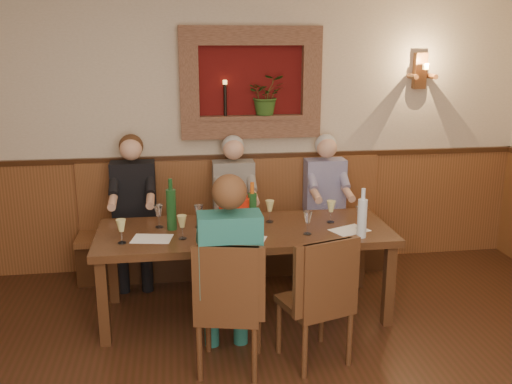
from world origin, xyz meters
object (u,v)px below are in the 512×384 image
person_chair_front (229,288)px  wine_bottle_green_b (171,208)px  wine_bottle_green_a (252,211)px  chair_near_right (315,324)px  water_bottle (362,217)px  person_bench_right (326,216)px  spittoon_bucket (234,214)px  dining_table (245,238)px  person_bench_mid (235,219)px  bench (233,239)px  chair_near_left (230,331)px  person_bench_left (135,222)px

person_chair_front → wine_bottle_green_b: person_chair_front is taller
person_chair_front → wine_bottle_green_a: person_chair_front is taller
chair_near_right → water_bottle: (0.48, 0.49, 0.63)m
person_bench_right → spittoon_bucket: size_ratio=4.82×
chair_near_right → person_bench_right: person_bench_right is taller
dining_table → spittoon_bucket: size_ratio=8.47×
water_bottle → person_bench_mid: bearing=127.4°
dining_table → water_bottle: 0.97m
spittoon_bucket → water_bottle: (0.97, -0.29, 0.02)m
dining_table → bench: (0.00, 0.94, -0.35)m
bench → chair_near_left: (-0.21, -1.77, -0.04)m
water_bottle → spittoon_bucket: bearing=163.6°
chair_near_left → person_bench_right: person_bench_right is taller
person_bench_left → wine_bottle_green_a: bearing=-41.3°
wine_bottle_green_a → water_bottle: 0.87m
chair_near_left → spittoon_bucket: spittoon_bucket is taller
dining_table → chair_near_left: 0.93m
person_bench_left → person_bench_right: size_ratio=1.03×
person_bench_left → person_bench_mid: size_ratio=1.02×
person_chair_front → wine_bottle_green_a: (0.26, 0.73, 0.33)m
bench → water_bottle: 1.65m
chair_near_right → wine_bottle_green_b: wine_bottle_green_b is taller
person_bench_right → water_bottle: (-0.03, -1.16, 0.35)m
chair_near_right → wine_bottle_green_b: (-1.00, 0.89, 0.64)m
chair_near_left → wine_bottle_green_a: 1.04m
dining_table → person_chair_front: 0.81m
dining_table → person_bench_left: size_ratio=1.71×
bench → dining_table: bearing=-90.0°
person_chair_front → spittoon_bucket: person_chair_front is taller
chair_near_left → person_bench_mid: size_ratio=0.72×
person_bench_left → person_chair_front: bearing=-65.3°
chair_near_left → person_bench_right: (1.13, 1.66, 0.27)m
person_bench_right → wine_bottle_green_b: (-1.51, -0.75, 0.37)m
dining_table → chair_near_right: 0.99m
chair_near_left → water_bottle: (1.10, 0.51, 0.63)m
chair_near_left → person_bench_mid: 1.70m
chair_near_right → person_bench_left: (-1.36, 1.65, 0.30)m
chair_near_right → dining_table: bearing=98.8°
spittoon_bucket → wine_bottle_green_b: bearing=167.0°
wine_bottle_green_b → water_bottle: size_ratio=1.07×
person_chair_front → spittoon_bucket: size_ratio=5.04×
bench → person_bench_right: bearing=-6.5°
dining_table → water_bottle: bearing=-19.6°
chair_near_left → person_chair_front: 0.31m
dining_table → bench: 1.01m
person_bench_mid → wine_bottle_green_b: person_bench_mid is taller
person_bench_left → person_chair_front: (0.74, -1.62, 0.01)m
person_chair_front → water_bottle: person_chair_front is taller
bench → person_bench_right: person_bench_right is taller
chair_near_right → person_chair_front: size_ratio=0.68×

